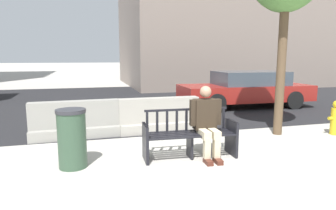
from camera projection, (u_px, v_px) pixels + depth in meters
The scene contains 9 objects.
ground_plane at pixel (222, 178), 4.60m from camera, with size 200.00×200.00×0.00m, color #ADA89E.
street_asphalt at pixel (134, 100), 12.88m from camera, with size 120.00×12.00×0.01m, color black.
street_bench at pixel (189, 136), 5.49m from camera, with size 1.71×0.61×0.88m.
seated_person at pixel (207, 120), 5.46m from camera, with size 0.59×0.74×1.31m.
jersey_barrier_centre at pixel (159, 118), 7.46m from camera, with size 2.01×0.70×0.84m.
jersey_barrier_left at pixel (75, 122), 6.92m from camera, with size 2.03×0.78×0.84m.
car_sedan_mid at pixel (246, 89), 11.08m from camera, with size 4.83×2.08×1.31m.
trash_bin at pixel (72, 138), 4.97m from camera, with size 0.49×0.49×0.99m.
fire_hydrant at pixel (336, 119), 7.12m from camera, with size 0.40×0.22×0.82m.
Camera 1 is at (-1.97, -3.98, 1.83)m, focal length 32.00 mm.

